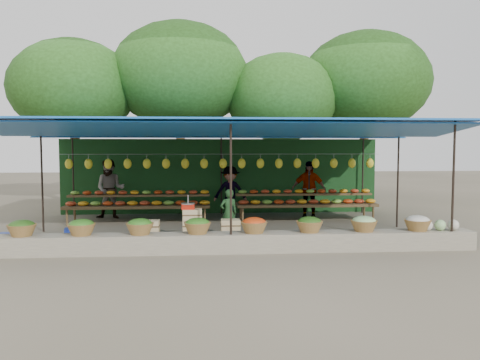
{
  "coord_description": "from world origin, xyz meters",
  "views": [
    {
      "loc": [
        -0.53,
        -12.56,
        2.22
      ],
      "look_at": [
        0.42,
        0.2,
        1.33
      ],
      "focal_mm": 35.0,
      "sensor_mm": 36.0,
      "label": 1
    }
  ],
  "objects": [
    {
      "name": "weighing_scale",
      "position": [
        -0.94,
        -1.59,
        0.85
      ],
      "size": [
        0.32,
        0.32,
        0.34
      ],
      "color": "red",
      "rests_on": "crate_counter"
    },
    {
      "name": "netting_backdrop",
      "position": [
        0.0,
        3.15,
        1.25
      ],
      "size": [
        10.6,
        0.06,
        2.5
      ],
      "primitive_type": "cube",
      "color": "#17431E",
      "rests_on": "ground"
    },
    {
      "name": "tree_row",
      "position": [
        0.5,
        6.09,
        4.7
      ],
      "size": [
        16.51,
        5.5,
        7.12
      ],
      "color": "#372614",
      "rests_on": "ground"
    },
    {
      "name": "stall_canopy",
      "position": [
        0.0,
        0.06,
        2.68
      ],
      "size": [
        10.8,
        6.6,
        2.82
      ],
      "color": "black",
      "rests_on": "ground"
    },
    {
      "name": "fruit_table_right",
      "position": [
        2.51,
        1.35,
        0.61
      ],
      "size": [
        4.21,
        0.95,
        0.93
      ],
      "color": "#48321D",
      "rests_on": "ground"
    },
    {
      "name": "blue_crate_back",
      "position": [
        -3.63,
        -1.28,
        0.15
      ],
      "size": [
        0.57,
        0.47,
        0.3
      ],
      "primitive_type": "cube",
      "rotation": [
        0.0,
        0.0,
        0.25
      ],
      "color": "navy",
      "rests_on": "ground"
    },
    {
      "name": "stone_curb",
      "position": [
        0.0,
        -2.75,
        0.2
      ],
      "size": [
        10.6,
        0.55,
        0.4
      ],
      "primitive_type": "cube",
      "color": "#6F6958",
      "rests_on": "ground"
    },
    {
      "name": "crate_counter",
      "position": [
        -0.87,
        -1.59,
        0.31
      ],
      "size": [
        2.35,
        0.35,
        0.77
      ],
      "color": "tan",
      "rests_on": "ground"
    },
    {
      "name": "customer_mid",
      "position": [
        0.26,
        2.26,
        0.81
      ],
      "size": [
        1.08,
        0.66,
        1.62
      ],
      "primitive_type": "imported",
      "rotation": [
        0.0,
        0.0,
        -0.05
      ],
      "color": "slate",
      "rests_on": "ground"
    },
    {
      "name": "ground",
      "position": [
        0.0,
        0.0,
        0.0
      ],
      "size": [
        60.0,
        60.0,
        0.0
      ],
      "primitive_type": "plane",
      "color": "brown",
      "rests_on": "ground"
    },
    {
      "name": "produce_baskets",
      "position": [
        -0.1,
        -2.75,
        0.56
      ],
      "size": [
        8.98,
        0.58,
        0.34
      ],
      "color": "brown",
      "rests_on": "stone_curb"
    },
    {
      "name": "customer_right",
      "position": [
        2.68,
        1.75,
        0.9
      ],
      "size": [
        1.13,
        0.67,
        1.8
      ],
      "primitive_type": "imported",
      "rotation": [
        0.0,
        0.0,
        -0.23
      ],
      "color": "slate",
      "rests_on": "ground"
    },
    {
      "name": "customer_left",
      "position": [
        -3.48,
        2.18,
        0.93
      ],
      "size": [
        0.92,
        0.72,
        1.85
      ],
      "primitive_type": "imported",
      "rotation": [
        0.0,
        0.0,
        -0.02
      ],
      "color": "slate",
      "rests_on": "ground"
    },
    {
      "name": "vendor_seated",
      "position": [
        0.04,
        -1.15,
        0.6
      ],
      "size": [
        0.49,
        0.38,
        1.2
      ],
      "primitive_type": "imported",
      "rotation": [
        0.0,
        0.0,
        3.37
      ],
      "color": "#1C3E1D",
      "rests_on": "ground"
    },
    {
      "name": "fruit_table_left",
      "position": [
        -2.49,
        1.35,
        0.61
      ],
      "size": [
        4.21,
        0.95,
        0.93
      ],
      "color": "#48321D",
      "rests_on": "ground"
    },
    {
      "name": "blue_crate_front",
      "position": [
        -4.94,
        -1.87,
        0.15
      ],
      "size": [
        0.55,
        0.43,
        0.3
      ],
      "primitive_type": "cube",
      "rotation": [
        0.0,
        0.0,
        -0.16
      ],
      "color": "navy",
      "rests_on": "ground"
    }
  ]
}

